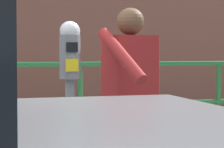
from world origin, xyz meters
TOP-DOWN VIEW (x-y plane):
  - parking_meter at (0.40, 0.30)m, footprint 0.15×0.16m
  - pedestrian_at_meter at (0.91, 0.46)m, footprint 0.57×0.72m
  - background_railing at (0.00, 2.70)m, footprint 24.06×0.06m

SIDE VIEW (x-z plane):
  - background_railing at x=0.00m, z-range 0.40..1.53m
  - pedestrian_at_meter at x=0.91m, z-range 0.26..1.87m
  - parking_meter at x=0.40m, z-range 0.46..1.94m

